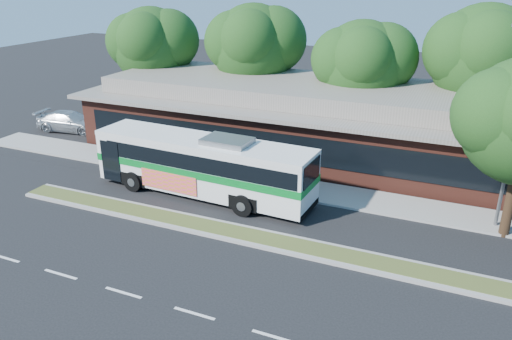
# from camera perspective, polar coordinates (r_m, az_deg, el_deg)

# --- Properties ---
(ground) EXTENTS (120.00, 120.00, 0.00)m
(ground) POSITION_cam_1_polar(r_m,az_deg,el_deg) (21.75, -0.37, -8.64)
(ground) COLOR black
(ground) RESTS_ON ground
(median_strip) EXTENTS (26.00, 1.10, 0.15)m
(median_strip) POSITION_cam_1_polar(r_m,az_deg,el_deg) (22.19, 0.26, -7.75)
(median_strip) COLOR #424B1F
(median_strip) RESTS_ON ground
(sidewalk) EXTENTS (44.00, 2.60, 0.12)m
(sidewalk) POSITION_cam_1_polar(r_m,az_deg,el_deg) (27.06, 5.12, -2.18)
(sidewalk) COLOR gray
(sidewalk) RESTS_ON ground
(parking_lot) EXTENTS (14.00, 12.00, 0.01)m
(parking_lot) POSITION_cam_1_polar(r_m,az_deg,el_deg) (38.91, -19.03, 4.16)
(parking_lot) COLOR black
(parking_lot) RESTS_ON ground
(plaza_building) EXTENTS (33.20, 11.20, 4.45)m
(plaza_building) POSITION_cam_1_polar(r_m,az_deg,el_deg) (32.32, 9.02, 5.58)
(plaza_building) COLOR #58261B
(plaza_building) RESTS_ON ground
(tree_bg_a) EXTENTS (6.47, 5.80, 8.63)m
(tree_bg_a) POSITION_cam_1_polar(r_m,az_deg,el_deg) (39.50, -11.23, 13.94)
(tree_bg_a) COLOR black
(tree_bg_a) RESTS_ON ground
(tree_bg_b) EXTENTS (6.69, 6.00, 9.00)m
(tree_bg_b) POSITION_cam_1_polar(r_m,az_deg,el_deg) (36.50, 0.46, 14.15)
(tree_bg_b) COLOR black
(tree_bg_b) RESTS_ON ground
(tree_bg_c) EXTENTS (6.24, 5.60, 8.26)m
(tree_bg_c) POSITION_cam_1_polar(r_m,az_deg,el_deg) (33.30, 12.74, 11.92)
(tree_bg_c) COLOR black
(tree_bg_c) RESTS_ON ground
(tree_bg_d) EXTENTS (6.91, 6.20, 9.37)m
(tree_bg_d) POSITION_cam_1_polar(r_m,az_deg,el_deg) (33.61, 25.30, 11.93)
(tree_bg_d) COLOR black
(tree_bg_d) RESTS_ON ground
(transit_bus) EXTENTS (12.05, 3.21, 3.35)m
(transit_bus) POSITION_cam_1_polar(r_m,az_deg,el_deg) (25.83, -6.00, 0.93)
(transit_bus) COLOR silver
(transit_bus) RESTS_ON ground
(sedan) EXTENTS (5.25, 2.78, 1.45)m
(sedan) POSITION_cam_1_polar(r_m,az_deg,el_deg) (39.22, -20.47, 5.22)
(sedan) COLOR #B8BBBF
(sedan) RESTS_ON ground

